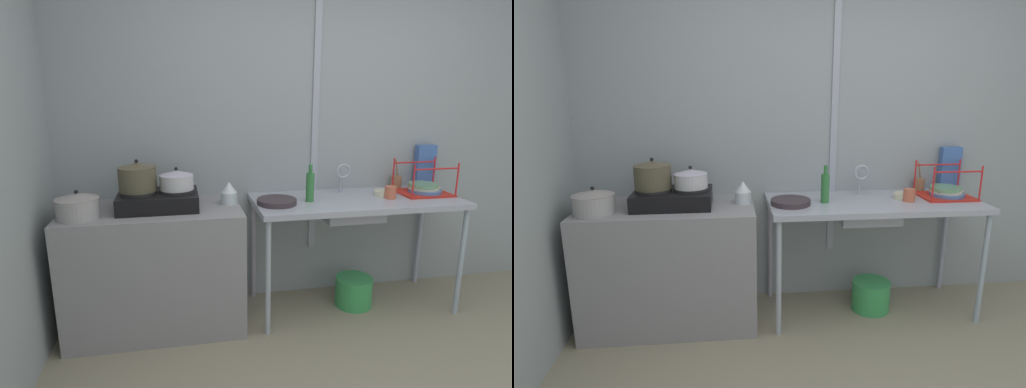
# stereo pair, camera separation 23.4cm
# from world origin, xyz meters

# --- Properties ---
(wall_back) EXTENTS (4.57, 0.10, 2.51)m
(wall_back) POSITION_xyz_m (0.00, 1.81, 1.25)
(wall_back) COLOR #91989C
(wall_back) RESTS_ON ground
(wall_metal_strip) EXTENTS (0.05, 0.01, 2.01)m
(wall_metal_strip) POSITION_xyz_m (-0.01, 1.75, 1.38)
(wall_metal_strip) COLOR #A1A3B3
(counter_concrete) EXTENTS (1.16, 0.62, 0.85)m
(counter_concrete) POSITION_xyz_m (-1.22, 1.45, 0.42)
(counter_concrete) COLOR gray
(counter_concrete) RESTS_ON ground
(counter_sink) EXTENTS (1.50, 0.62, 0.85)m
(counter_sink) POSITION_xyz_m (0.22, 1.45, 0.79)
(counter_sink) COLOR #A1A3B3
(counter_sink) RESTS_ON ground
(stove) EXTENTS (0.52, 0.37, 0.12)m
(stove) POSITION_xyz_m (-1.17, 1.45, 0.91)
(stove) COLOR black
(stove) RESTS_ON counter_concrete
(pot_on_left_burner) EXTENTS (0.25, 0.25, 0.21)m
(pot_on_left_burner) POSITION_xyz_m (-1.30, 1.45, 1.07)
(pot_on_left_burner) COLOR #4E4835
(pot_on_left_burner) RESTS_ON stove
(pot_on_right_burner) EXTENTS (0.22, 0.22, 0.15)m
(pot_on_right_burner) POSITION_xyz_m (-1.05, 1.45, 1.04)
(pot_on_right_burner) COLOR silver
(pot_on_right_burner) RESTS_ON stove
(pot_beside_stove) EXTENTS (0.26, 0.26, 0.18)m
(pot_beside_stove) POSITION_xyz_m (-1.65, 1.31, 0.93)
(pot_beside_stove) COLOR #9D999A
(pot_beside_stove) RESTS_ON counter_concrete
(percolator) EXTENTS (0.11, 0.11, 0.16)m
(percolator) POSITION_xyz_m (-0.70, 1.47, 0.92)
(percolator) COLOR silver
(percolator) RESTS_ON counter_concrete
(sink_basin) EXTENTS (0.41, 0.36, 0.13)m
(sink_basin) POSITION_xyz_m (0.16, 1.43, 0.78)
(sink_basin) COLOR #A1A3B3
(sink_basin) RESTS_ON counter_sink
(faucet) EXTENTS (0.11, 0.07, 0.23)m
(faucet) POSITION_xyz_m (0.17, 1.60, 1.00)
(faucet) COLOR #A1A3B3
(faucet) RESTS_ON counter_sink
(frying_pan) EXTENTS (0.27, 0.27, 0.04)m
(frying_pan) POSITION_xyz_m (-0.38, 1.40, 0.87)
(frying_pan) COLOR #362C31
(frying_pan) RESTS_ON counter_sink
(dish_rack) EXTENTS (0.37, 0.31, 0.25)m
(dish_rack) POSITION_xyz_m (0.78, 1.49, 0.89)
(dish_rack) COLOR red
(dish_rack) RESTS_ON counter_sink
(cup_by_rack) EXTENTS (0.08, 0.08, 0.09)m
(cup_by_rack) POSITION_xyz_m (0.46, 1.40, 0.89)
(cup_by_rack) COLOR #BE5D41
(cup_by_rack) RESTS_ON counter_sink
(small_bowl_on_drainboard) EXTENTS (0.16, 0.16, 0.04)m
(small_bowl_on_drainboard) POSITION_xyz_m (0.46, 1.49, 0.87)
(small_bowl_on_drainboard) COLOR beige
(small_bowl_on_drainboard) RESTS_ON counter_sink
(bottle_by_sink) EXTENTS (0.06, 0.06, 0.26)m
(bottle_by_sink) POSITION_xyz_m (-0.14, 1.43, 0.96)
(bottle_by_sink) COLOR #317339
(bottle_by_sink) RESTS_ON counter_sink
(cereal_box) EXTENTS (0.16, 0.08, 0.34)m
(cereal_box) POSITION_xyz_m (0.91, 1.70, 1.02)
(cereal_box) COLOR #3F66B2
(cereal_box) RESTS_ON counter_sink
(utensil_jar) EXTENTS (0.08, 0.08, 0.23)m
(utensil_jar) POSITION_xyz_m (0.67, 1.69, 0.90)
(utensil_jar) COLOR #93694A
(utensil_jar) RESTS_ON counter_sink
(bucket_on_floor) EXTENTS (0.28, 0.28, 0.22)m
(bucket_on_floor) POSITION_xyz_m (0.24, 1.44, 0.11)
(bucket_on_floor) COLOR green
(bucket_on_floor) RESTS_ON ground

